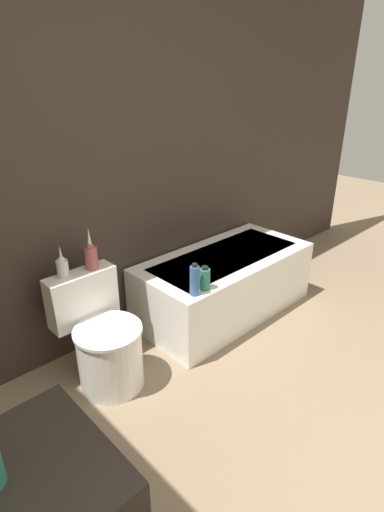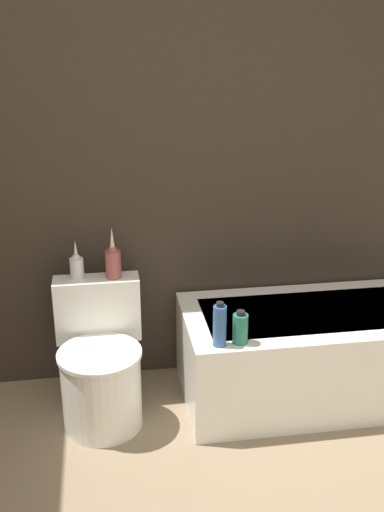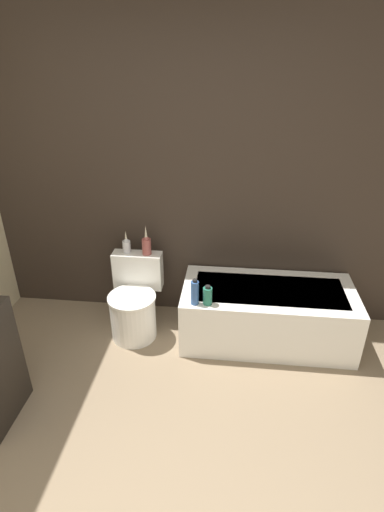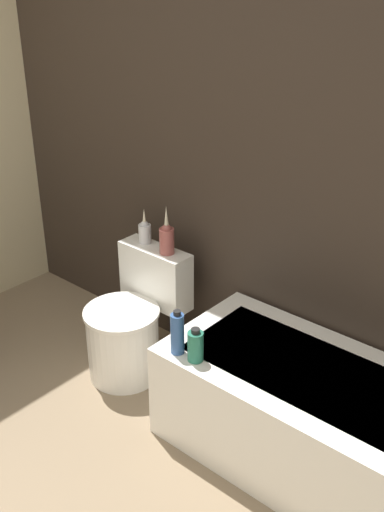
% 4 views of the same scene
% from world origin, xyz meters
% --- Properties ---
extents(wall_back_tiled, '(6.40, 0.06, 2.60)m').
position_xyz_m(wall_back_tiled, '(0.00, 2.14, 1.30)').
color(wall_back_tiled, '#332821').
rests_on(wall_back_tiled, ground_plane).
extents(bathtub, '(1.40, 0.67, 0.48)m').
position_xyz_m(bathtub, '(0.86, 1.76, 0.24)').
color(bathtub, white).
rests_on(bathtub, ground).
extents(toilet, '(0.42, 0.53, 0.67)m').
position_xyz_m(toilet, '(-0.26, 1.72, 0.28)').
color(toilet, white).
rests_on(toilet, ground).
extents(vase_gold, '(0.07, 0.07, 0.20)m').
position_xyz_m(vase_gold, '(-0.35, 1.93, 0.73)').
color(vase_gold, silver).
rests_on(vase_gold, toilet).
extents(vase_silver, '(0.08, 0.08, 0.26)m').
position_xyz_m(vase_silver, '(-0.17, 1.92, 0.75)').
color(vase_silver, '#994C47').
rests_on(vase_silver, toilet).
extents(shampoo_bottle_tall, '(0.06, 0.06, 0.21)m').
position_xyz_m(shampoo_bottle_tall, '(0.28, 1.49, 0.58)').
color(shampoo_bottle_tall, '#335999').
rests_on(shampoo_bottle_tall, bathtub).
extents(shampoo_bottle_short, '(0.07, 0.07, 0.16)m').
position_xyz_m(shampoo_bottle_short, '(0.37, 1.50, 0.55)').
color(shampoo_bottle_short, '#267259').
rests_on(shampoo_bottle_short, bathtub).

